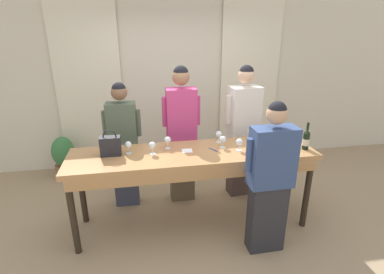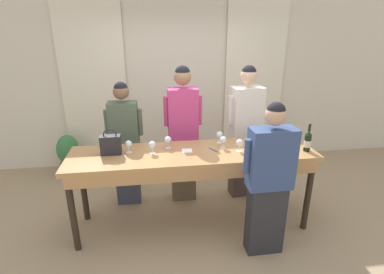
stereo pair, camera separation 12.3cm
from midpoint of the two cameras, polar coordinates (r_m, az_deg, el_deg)
name	(u,v)px [view 2 (the right image)]	position (r m, az deg, el deg)	size (l,w,h in m)	color
ground_plane	(193,223)	(3.84, 1.11, -16.05)	(18.00, 18.00, 0.00)	tan
wall_back	(177,82)	(5.07, -2.25, 10.42)	(12.00, 0.06, 2.80)	beige
curtain_panel_left	(94,88)	(5.06, -17.42, 8.84)	(1.01, 0.03, 2.69)	#EFE5C6
curtain_panel_right	(254,84)	(5.31, 12.38, 9.82)	(1.01, 0.03, 2.69)	#EFE5C6
tasting_bar	(193,160)	(3.38, 1.27, -4.47)	(2.75, 0.70, 0.96)	#B27F4C
wine_bottle	(308,141)	(3.60, 22.08, -0.75)	(0.07, 0.07, 0.32)	black
handbag	(111,144)	(3.36, -14.22, -1.38)	(0.22, 0.11, 0.29)	#232328
wine_glass_front_left	(152,145)	(3.30, -6.57, -1.52)	(0.08, 0.08, 0.14)	white
wine_glass_front_mid	(240,143)	(3.38, 10.07, -1.15)	(0.08, 0.08, 0.14)	white
wine_glass_front_right	(252,133)	(3.74, 12.33, 0.81)	(0.08, 0.08, 0.14)	white
wine_glass_center_left	(223,140)	(3.44, 6.98, -0.59)	(0.08, 0.08, 0.14)	white
wine_glass_center_mid	(128,144)	(3.36, -11.02, -1.37)	(0.08, 0.08, 0.14)	white
wine_glass_center_right	(283,135)	(3.74, 17.82, 0.28)	(0.08, 0.08, 0.14)	white
wine_glass_back_left	(168,140)	(3.43, -3.60, -0.57)	(0.08, 0.08, 0.14)	white
wine_glass_back_mid	(220,135)	(3.60, 6.24, 0.41)	(0.08, 0.08, 0.14)	white
wine_glass_back_right	(260,149)	(3.26, 13.81, -2.26)	(0.08, 0.08, 0.14)	white
napkin	(187,151)	(3.38, 0.09, -2.62)	(0.12, 0.12, 0.00)	white
pen	(213,150)	(3.41, 5.06, -2.46)	(0.07, 0.12, 0.01)	#193399
guest_olive_jacket	(125,143)	(3.93, -11.72, -1.16)	(0.47, 0.22, 1.65)	#383D51
guest_pink_top	(183,133)	(3.91, -0.80, 0.73)	(0.49, 0.24, 1.83)	brown
guest_cream_sweater	(245,132)	(4.10, 10.92, 0.96)	(0.51, 0.29, 1.82)	#473833
host_pouring	(269,181)	(3.11, 15.57, -8.03)	(0.55, 0.22, 1.64)	#28282D
potted_plant	(69,155)	(5.15, -21.79, -3.18)	(0.34, 0.34, 0.68)	#935B3D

